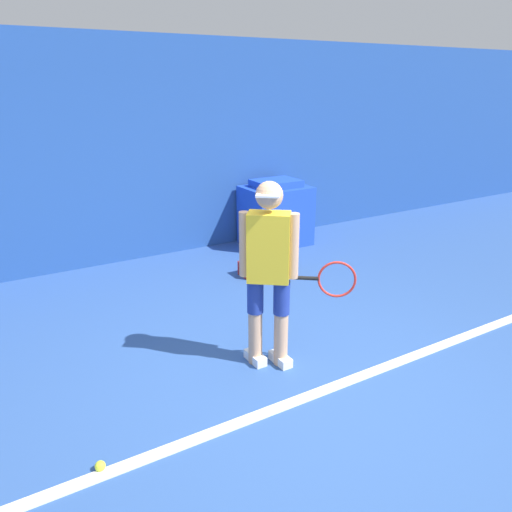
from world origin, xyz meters
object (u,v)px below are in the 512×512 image
tennis_player (270,268)px  equipment_bag (264,266)px  covered_chair (276,214)px  tennis_ball (100,466)px

tennis_player → equipment_bag: size_ratio=2.44×
tennis_player → covered_chair: 3.43m
equipment_bag → covered_chair: bearing=50.4°
tennis_player → tennis_ball: (-1.60, -0.53, -0.85)m
covered_chair → equipment_bag: 1.28m
tennis_ball → tennis_player: bearing=18.4°
covered_chair → equipment_bag: (-0.78, -0.94, -0.37)m
covered_chair → equipment_bag: covered_chair is taller
tennis_ball → equipment_bag: size_ratio=0.10×
tennis_player → tennis_ball: tennis_player is taller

